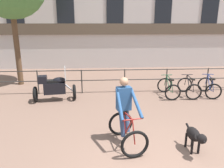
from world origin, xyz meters
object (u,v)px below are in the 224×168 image
Objects in this scene: parked_bicycle_mid_right at (209,87)px; parked_bicycle_near_lamp at (169,88)px; parked_bicycle_mid_left at (189,88)px; cyclist_with_bike at (126,115)px; dog at (195,136)px; parked_motorcycle at (54,87)px.

parked_bicycle_near_lamp is at bearing 9.26° from parked_bicycle_mid_right.
parked_bicycle_near_lamp is at bearing 2.33° from parked_bicycle_mid_left.
cyclist_with_bike reaches higher than parked_bicycle_near_lamp.
dog is 0.83× the size of parked_bicycle_near_lamp.
parked_motorcycle is 1.51× the size of parked_bicycle_near_lamp.
cyclist_with_bike is at bearing -151.73° from parked_motorcycle.
parked_motorcycle is 1.48× the size of parked_bicycle_mid_left.
parked_motorcycle is (-3.97, 3.87, 0.13)m from dog.
parked_bicycle_mid_right reaches higher than dog.
dog is 4.40m from parked_bicycle_mid_left.
parked_bicycle_near_lamp and parked_bicycle_mid_left have the same top height.
parked_bicycle_near_lamp is 0.93× the size of parked_bicycle_mid_right.
cyclist_with_bike is 5.40m from parked_bicycle_mid_right.
parked_bicycle_mid_right is (1.76, 0.00, 0.00)m from parked_bicycle_near_lamp.
dog is 5.54m from parked_motorcycle.
parked_bicycle_mid_right is (2.45, 4.11, -0.07)m from dog.
parked_motorcycle reaches higher than parked_bicycle_mid_left.
parked_bicycle_mid_right is (6.42, 0.24, -0.20)m from parked_motorcycle.
cyclist_with_bike is 4.10m from parked_motorcycle.
parked_bicycle_near_lamp is (4.66, 0.24, -0.20)m from parked_motorcycle.
cyclist_with_bike is 1.50× the size of parked_bicycle_mid_left.
parked_motorcycle is 5.55m from parked_bicycle_mid_left.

